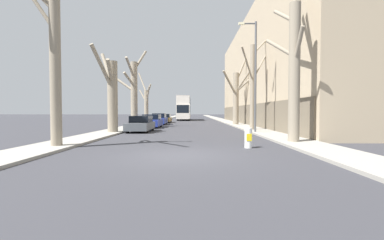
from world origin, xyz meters
TOP-DOWN VIEW (x-y plane):
  - ground_plane at (0.00, 0.00)m, footprint 300.00×300.00m
  - sidewalk_left at (-6.05, 50.00)m, footprint 2.21×120.00m
  - sidewalk_right at (6.05, 50.00)m, footprint 2.21×120.00m
  - building_facade_right at (12.14, 24.29)m, footprint 10.08×40.88m
  - street_tree_left_0 at (-5.82, 1.93)m, footprint 3.54×3.34m
  - street_tree_left_1 at (-5.75, 10.04)m, footprint 1.88×3.96m
  - street_tree_left_2 at (-5.87, 17.89)m, footprint 3.65×3.23m
  - street_tree_left_3 at (-5.83, 24.88)m, footprint 2.27×3.61m
  - street_tree_right_0 at (5.77, 3.84)m, footprint 1.99×3.21m
  - street_tree_right_1 at (5.72, 12.79)m, footprint 3.13×3.80m
  - street_tree_right_2 at (5.80, 21.93)m, footprint 3.49×2.94m
  - double_decker_bus at (-1.34, 41.14)m, footprint 2.45×11.21m
  - parked_car_0 at (-3.86, 11.75)m, footprint 1.78×4.30m
  - parked_car_1 at (-3.86, 17.32)m, footprint 1.88×4.40m
  - parked_car_2 at (-3.86, 23.29)m, footprint 1.76×4.28m
  - parked_car_3 at (-3.86, 29.68)m, footprint 1.84×4.47m
  - lamp_post at (5.18, 10.03)m, footprint 1.40×0.20m
  - traffic_bollard at (3.06, 2.09)m, footprint 0.34×0.35m

SIDE VIEW (x-z plane):
  - ground_plane at x=0.00m, z-range 0.00..0.00m
  - sidewalk_left at x=-6.05m, z-range 0.00..0.12m
  - sidewalk_right at x=6.05m, z-range 0.00..0.12m
  - traffic_bollard at x=3.06m, z-range 0.00..0.92m
  - parked_car_0 at x=-3.86m, z-range -0.03..1.29m
  - parked_car_3 at x=-3.86m, z-range -0.03..1.30m
  - parked_car_1 at x=-3.86m, z-range -0.03..1.35m
  - parked_car_2 at x=-3.86m, z-range -0.04..1.41m
  - double_decker_bus at x=-1.34m, z-range 0.30..4.88m
  - street_tree_left_3 at x=-5.83m, z-range -0.73..6.36m
  - street_tree_left_1 at x=-5.75m, z-range -0.12..6.36m
  - street_tree_right_2 at x=5.80m, z-range -0.47..7.89m
  - street_tree_left_2 at x=-5.87m, z-range -0.34..8.02m
  - street_tree_right_1 at x=5.72m, z-range -0.13..8.27m
  - street_tree_right_0 at x=5.77m, z-range -0.11..8.34m
  - street_tree_left_0 at x=-5.82m, z-range -0.13..8.67m
  - lamp_post at x=5.18m, z-range 0.47..8.96m
  - building_facade_right at x=12.14m, z-range -0.01..13.63m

